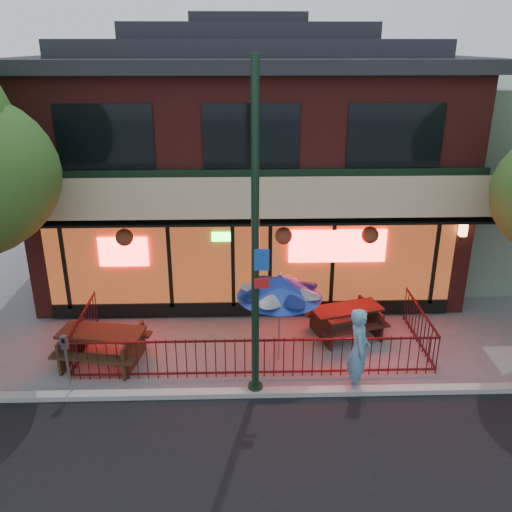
{
  "coord_description": "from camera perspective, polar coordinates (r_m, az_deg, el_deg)",
  "views": [
    {
      "loc": [
        -0.28,
        -10.37,
        7.16
      ],
      "look_at": [
        0.09,
        2.0,
        2.28
      ],
      "focal_mm": 38.0,
      "sensor_mm": 36.0,
      "label": 1
    }
  ],
  "objects": [
    {
      "name": "picnic_table_left",
      "position": [
        13.5,
        -15.89,
        -8.68
      ],
      "size": [
        2.2,
        1.82,
        0.84
      ],
      "color": "#3C2616",
      "rests_on": "ground"
    },
    {
      "name": "neighbor_building",
      "position": [
        20.74,
        25.18,
        7.93
      ],
      "size": [
        6.0,
        7.0,
        6.0
      ],
      "primitive_type": "cube",
      "color": "gray",
      "rests_on": "ground"
    },
    {
      "name": "street_light",
      "position": [
        10.75,
        -0.06,
        -0.38
      ],
      "size": [
        0.43,
        0.32,
        7.0
      ],
      "color": "black",
      "rests_on": "ground"
    },
    {
      "name": "picnic_table_right",
      "position": [
        14.38,
        9.48,
        -6.34
      ],
      "size": [
        2.14,
        1.84,
        0.78
      ],
      "color": "black",
      "rests_on": "ground"
    },
    {
      "name": "ground",
      "position": [
        12.61,
        -0.12,
        -13.08
      ],
      "size": [
        80.0,
        80.0,
        0.0
      ],
      "primitive_type": "plane",
      "color": "gray",
      "rests_on": "ground"
    },
    {
      "name": "parking_meter_near",
      "position": [
        12.29,
        -19.35,
        -9.89
      ],
      "size": [
        0.16,
        0.15,
        1.48
      ],
      "color": "gray",
      "rests_on": "ground"
    },
    {
      "name": "curb",
      "position": [
        12.16,
        -0.06,
        -14.18
      ],
      "size": [
        80.0,
        0.25,
        0.12
      ],
      "primitive_type": "cube",
      "color": "#999993",
      "rests_on": "ground"
    },
    {
      "name": "pedestrian",
      "position": [
        12.04,
        10.76,
        -9.74
      ],
      "size": [
        0.56,
        0.78,
        1.98
      ],
      "primitive_type": "imported",
      "rotation": [
        0.0,
        0.0,
        1.44
      ],
      "color": "#5C93B9",
      "rests_on": "ground"
    },
    {
      "name": "patio_fence",
      "position": [
        12.69,
        -0.19,
        -9.44
      ],
      "size": [
        8.44,
        2.62,
        1.0
      ],
      "color": "#480F12",
      "rests_on": "ground"
    },
    {
      "name": "patio_umbrella",
      "position": [
        12.49,
        2.5,
        -3.17
      ],
      "size": [
        1.99,
        1.99,
        2.28
      ],
      "color": "gray",
      "rests_on": "ground"
    },
    {
      "name": "restaurant_building",
      "position": [
        17.75,
        -0.79,
        11.68
      ],
      "size": [
        12.96,
        9.49,
        8.05
      ],
      "color": "maroon",
      "rests_on": "ground"
    }
  ]
}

